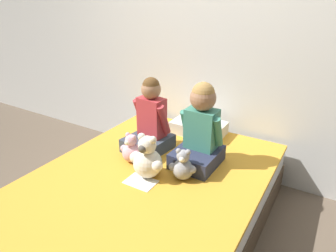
{
  "coord_description": "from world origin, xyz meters",
  "views": [
    {
      "loc": [
        1.04,
        -1.45,
        1.62
      ],
      "look_at": [
        0.0,
        0.27,
        0.72
      ],
      "focal_mm": 32.0,
      "sensor_mm": 36.0,
      "label": 1
    }
  ],
  "objects": [
    {
      "name": "child_on_right",
      "position": [
        0.22,
        0.36,
        0.7
      ],
      "size": [
        0.32,
        0.37,
        0.62
      ],
      "rotation": [
        0.0,
        0.0,
        -0.02
      ],
      "color": "#282D47",
      "rests_on": "bed"
    },
    {
      "name": "teddy_bear_held_by_right_child",
      "position": [
        0.22,
        0.1,
        0.53
      ],
      "size": [
        0.19,
        0.14,
        0.23
      ],
      "rotation": [
        0.0,
        0.0,
        0.28
      ],
      "color": "#939399",
      "rests_on": "bed"
    },
    {
      "name": "bed",
      "position": [
        0.0,
        0.0,
        0.22
      ],
      "size": [
        1.51,
        1.98,
        0.44
      ],
      "color": "#473828",
      "rests_on": "ground_plane"
    },
    {
      "name": "sign_card",
      "position": [
        -0.0,
        -0.09,
        0.44
      ],
      "size": [
        0.21,
        0.15,
        0.0
      ],
      "color": "white",
      "rests_on": "bed"
    },
    {
      "name": "ground_plane",
      "position": [
        0.0,
        0.0,
        0.0
      ],
      "size": [
        14.0,
        14.0,
        0.0
      ],
      "primitive_type": "plane",
      "color": "brown"
    },
    {
      "name": "child_on_left",
      "position": [
        -0.22,
        0.35,
        0.67
      ],
      "size": [
        0.35,
        0.39,
        0.59
      ],
      "rotation": [
        0.0,
        0.0,
        -0.12
      ],
      "color": "#384251",
      "rests_on": "bed"
    },
    {
      "name": "pillow_at_headboard",
      "position": [
        0.0,
        0.81,
        0.49
      ],
      "size": [
        0.47,
        0.29,
        0.11
      ],
      "color": "silver",
      "rests_on": "bed"
    },
    {
      "name": "teddy_bear_between_children",
      "position": [
        0.0,
        -0.0,
        0.57
      ],
      "size": [
        0.27,
        0.2,
        0.32
      ],
      "rotation": [
        0.0,
        0.0,
        -0.07
      ],
      "color": "silver",
      "rests_on": "bed"
    },
    {
      "name": "teddy_bear_held_by_left_child",
      "position": [
        -0.22,
        0.1,
        0.53
      ],
      "size": [
        0.19,
        0.15,
        0.23
      ],
      "rotation": [
        0.0,
        0.0,
        -0.16
      ],
      "color": "#DBA3B2",
      "rests_on": "bed"
    },
    {
      "name": "wall_behind_bed",
      "position": [
        0.0,
        1.08,
        1.25
      ],
      "size": [
        8.0,
        0.06,
        2.5
      ],
      "color": "silver",
      "rests_on": "ground_plane"
    }
  ]
}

